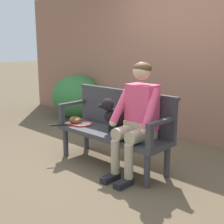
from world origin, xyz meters
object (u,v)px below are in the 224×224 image
person_seated (137,116)px  dog_on_bench (116,115)px  garden_bench (112,136)px  baseball_glove (76,120)px  tennis_racket (80,124)px

person_seated → dog_on_bench: bearing=175.8°
dog_on_bench → garden_bench: bearing=-162.1°
baseball_glove → dog_on_bench: bearing=33.0°
tennis_racket → baseball_glove: 0.11m
dog_on_bench → baseball_glove: size_ratio=1.95×
person_seated → tennis_racket: size_ratio=2.34×
garden_bench → tennis_racket: 0.55m
garden_bench → baseball_glove: size_ratio=7.02×
dog_on_bench → baseball_glove: bearing=-175.4°
person_seated → dog_on_bench: (-0.36, 0.03, -0.06)m
dog_on_bench → person_seated: bearing=-4.2°
tennis_racket → baseball_glove: size_ratio=2.54×
dog_on_bench → tennis_racket: bearing=-173.5°
tennis_racket → garden_bench: bearing=5.5°
garden_bench → dog_on_bench: (0.05, 0.02, 0.27)m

